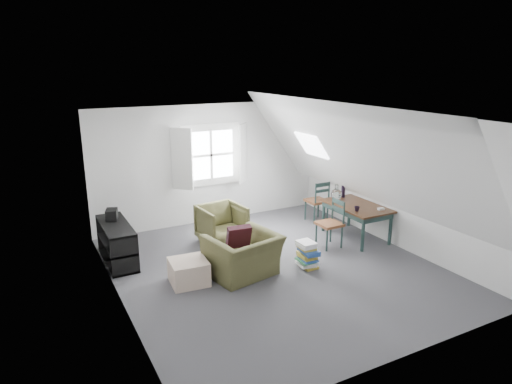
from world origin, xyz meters
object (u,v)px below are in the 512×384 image
media_shelf (118,245)px  dining_table (356,209)px  armchair_near (243,275)px  ottoman (189,272)px  dining_chair_far (318,200)px  dining_chair_near (331,223)px  magazine_stack (307,255)px  armchair_far (222,242)px

media_shelf → dining_table: bearing=-10.6°
armchair_near → ottoman: ottoman is taller
ottoman → dining_table: 3.56m
ottoman → dining_table: bearing=4.9°
armchair_near → dining_chair_far: bearing=-159.6°
dining_chair_near → magazine_stack: (-0.89, -0.56, -0.23)m
magazine_stack → dining_table: bearing=23.4°
dining_chair_far → magazine_stack: bearing=53.6°
dining_chair_near → media_shelf: size_ratio=0.67×
magazine_stack → dining_chair_near: bearing=32.1°
armchair_near → ottoman: 0.89m
armchair_far → dining_chair_near: size_ratio=0.91×
media_shelf → dining_chair_near: bearing=-14.8°
ottoman → media_shelf: size_ratio=0.42×
armchair_far → dining_chair_far: size_ratio=0.90×
armchair_far → armchair_near: bearing=-106.4°
dining_chair_far → dining_chair_near: (-0.60, -1.26, -0.01)m
armchair_far → magazine_stack: 1.89m
armchair_far → dining_table: 2.66m
armchair_near → dining_chair_near: dining_chair_near is taller
armchair_near → dining_chair_far: 3.06m
dining_table → magazine_stack: size_ratio=2.98×
dining_chair_near → ottoman: bearing=-82.7°
dining_chair_near → magazine_stack: dining_chair_near is taller
dining_table → magazine_stack: (-1.59, -0.69, -0.35)m
dining_table → dining_chair_far: size_ratio=1.49×
armchair_near → media_shelf: 2.24m
ottoman → dining_table: dining_table is taller
dining_table → media_shelf: media_shelf is taller
dining_table → dining_chair_near: bearing=-172.4°
media_shelf → magazine_stack: 3.23m
ottoman → dining_table: (3.53, 0.30, 0.39)m
armchair_near → armchair_far: 1.49m
dining_chair_far → media_shelf: 4.24m
armchair_far → dining_chair_near: (1.70, -1.13, 0.46)m
armchair_near → dining_table: bearing=178.4°
ottoman → dining_chair_far: dining_chair_far is taller
dining_chair_far → magazine_stack: size_ratio=2.00×
dining_table → dining_chair_near: dining_chair_near is taller
dining_table → dining_chair_near: size_ratio=1.51×
armchair_far → media_shelf: 1.96m
armchair_near → media_shelf: media_shelf is taller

